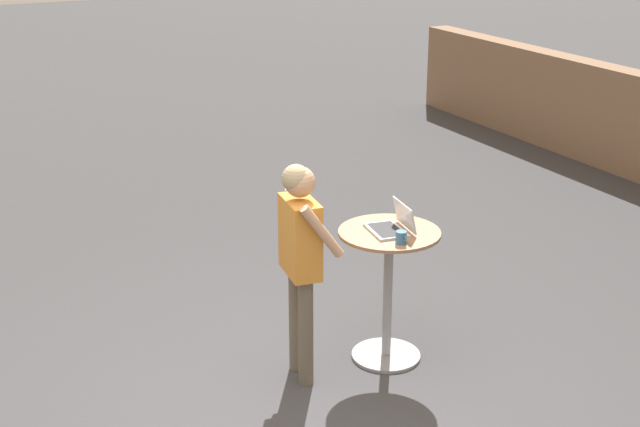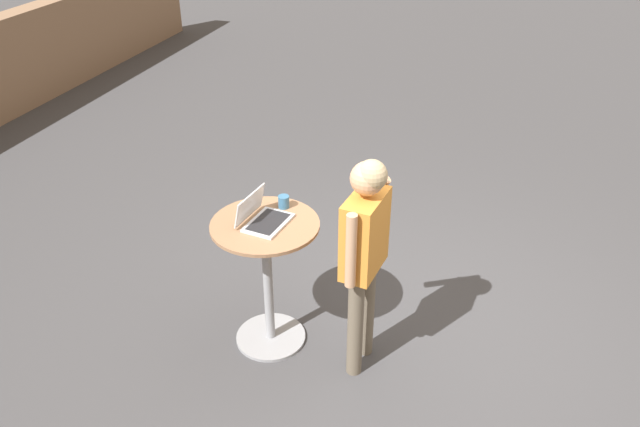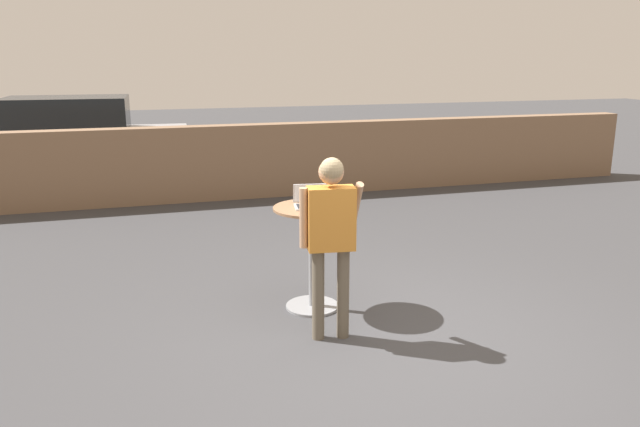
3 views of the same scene
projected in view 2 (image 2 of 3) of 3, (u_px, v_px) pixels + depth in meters
The scene contains 5 objects.
ground_plane at pixel (405, 330), 4.89m from camera, with size 50.00×50.00×0.00m, color #3D3D3F.
cafe_table at pixel (267, 268), 4.47m from camera, with size 0.76×0.76×1.04m.
laptop at pixel (262, 217), 4.26m from camera, with size 0.38×0.33×0.21m.
coffee_mug at pixel (284, 202), 4.44m from camera, with size 0.11×0.08×0.09m.
standing_person at pixel (364, 243), 4.07m from camera, with size 0.57×0.33×1.65m.
Camera 2 is at (-3.75, -0.47, 3.31)m, focal length 35.00 mm.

